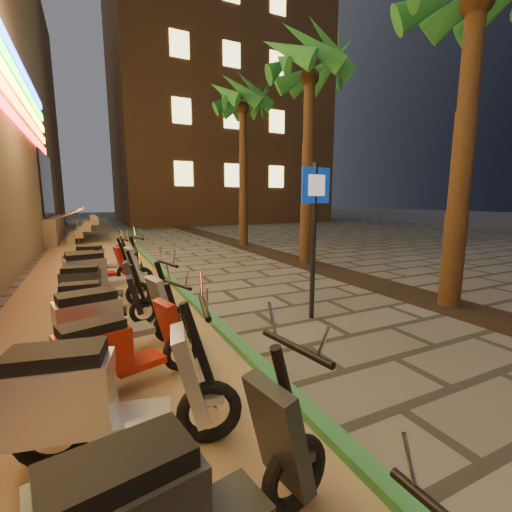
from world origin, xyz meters
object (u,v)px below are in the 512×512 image
scooter_3 (177,505)px  scooter_9 (100,272)px  pedestrian_sign (314,220)px  scooter_10 (93,267)px  scooter_7 (97,303)px  scooter_6 (111,319)px  scooter_11 (100,259)px  scooter_8 (96,285)px  scooter_4 (99,397)px  scooter_5 (118,351)px

scooter_3 → scooter_9: bearing=81.4°
pedestrian_sign → scooter_10: 5.45m
pedestrian_sign → scooter_7: pedestrian_sign is taller
scooter_6 → scooter_11: bearing=77.2°
scooter_10 → scooter_7: bearing=-98.4°
scooter_6 → scooter_8: (-0.14, 2.27, -0.05)m
scooter_4 → scooter_7: (0.04, 3.06, -0.10)m
pedestrian_sign → scooter_7: bearing=157.1°
scooter_4 → scooter_8: bearing=101.2°
scooter_5 → scooter_9: scooter_9 is taller
scooter_7 → scooter_10: bearing=95.1°
pedestrian_sign → scooter_5: size_ratio=1.69×
pedestrian_sign → scooter_11: size_ratio=1.72×
pedestrian_sign → scooter_4: (-3.46, -2.04, -1.18)m
scooter_6 → scooter_8: 2.28m
scooter_11 → scooter_7: bearing=-77.3°
scooter_3 → scooter_6: scooter_6 is taller
scooter_8 → scooter_3: bearing=-79.7°
scooter_4 → scooter_5: 0.99m
scooter_6 → scooter_8: size_ratio=1.10×
scooter_5 → scooter_7: scooter_5 is taller
pedestrian_sign → scooter_8: pedestrian_sign is taller
pedestrian_sign → scooter_11: pedestrian_sign is taller
scooter_4 → scooter_6: 1.90m
scooter_9 → scooter_11: (0.05, 2.24, -0.08)m
scooter_6 → scooter_9: (-0.04, 3.16, 0.02)m
scooter_3 → scooter_8: bearing=82.8°
scooter_5 → scooter_10: 5.12m
scooter_5 → scooter_9: size_ratio=0.87×
scooter_9 → scooter_6: bearing=-99.9°
scooter_5 → scooter_8: (-0.16, 3.20, -0.00)m
scooter_5 → scooter_11: 6.33m
scooter_9 → scooter_5: bearing=-99.8°
scooter_4 → scooter_5: size_ratio=1.14×
pedestrian_sign → scooter_5: (-3.25, -1.08, -1.24)m
scooter_3 → scooter_9: scooter_9 is taller
scooter_10 → scooter_6: bearing=-96.5°
scooter_3 → scooter_7: bearing=83.7°
scooter_10 → scooter_11: bearing=72.6°
scooter_8 → scooter_10: (-0.03, 1.91, 0.01)m
scooter_3 → scooter_11: size_ratio=1.12×
pedestrian_sign → scooter_7: 3.79m
scooter_9 → pedestrian_sign: bearing=-53.0°
scooter_6 → scooter_9: scooter_9 is taller
scooter_6 → scooter_8: bearing=80.9°
scooter_5 → scooter_10: size_ratio=0.97×
scooter_4 → scooter_6: bearing=96.1°
pedestrian_sign → scooter_10: (-3.44, 4.04, -1.23)m
scooter_10 → scooter_8: bearing=-97.9°
scooter_3 → scooter_7: scooter_3 is taller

